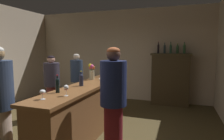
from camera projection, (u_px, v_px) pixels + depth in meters
The scene contains 20 objects.
floor at pixel (65, 140), 3.58m from camera, with size 8.54×8.54×0.00m, color #483B20.
wall_back at pixel (119, 55), 6.56m from camera, with size 5.99×0.12×2.96m, color #C5B298.
bar_counter at pixel (85, 111), 3.69m from camera, with size 0.58×2.83×1.00m.
display_cabinet at pixel (170, 78), 5.78m from camera, with size 1.15×0.43×1.55m.
wine_bottle_chardonnay at pixel (102, 72), 4.75m from camera, with size 0.08×0.08×0.28m.
wine_bottle_syrah at pixel (81, 79), 3.59m from camera, with size 0.08×0.08×0.28m.
wine_bottle_riesling at pixel (57, 85), 3.04m from camera, with size 0.06×0.06×0.29m.
wine_glass_front at pixel (66, 88), 2.83m from camera, with size 0.07×0.07×0.17m.
wine_glass_mid at pixel (43, 92), 2.64m from camera, with size 0.08×0.08×0.14m.
flower_arrangement at pixel (92, 71), 4.31m from camera, with size 0.14×0.14×0.36m.
cheese_plate at pixel (102, 79), 4.41m from camera, with size 0.16×0.16×0.01m, color white.
display_bottle_left at pixel (158, 48), 5.81m from camera, with size 0.06×0.06×0.35m.
display_bottle_midleft at pixel (165, 49), 5.75m from camera, with size 0.06×0.06×0.32m.
display_bottle_center at pixel (171, 48), 5.69m from camera, with size 0.07×0.07×0.34m.
display_bottle_midright at pixel (177, 49), 5.63m from camera, with size 0.08×0.08×0.30m.
display_bottle_right at pixel (184, 48), 5.57m from camera, with size 0.07×0.07×0.32m.
patron_in_grey at pixel (52, 84), 4.77m from camera, with size 0.38×0.38×1.52m.
patron_near_entrance at pixel (77, 80), 5.28m from camera, with size 0.34×0.34×1.55m.
patron_redhead at pixel (0, 104), 2.64m from camera, with size 0.38×0.38×1.72m.
bartender at pixel (113, 100), 2.85m from camera, with size 0.39×0.39×1.71m.
Camera 1 is at (1.94, -2.94, 1.69)m, focal length 31.04 mm.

